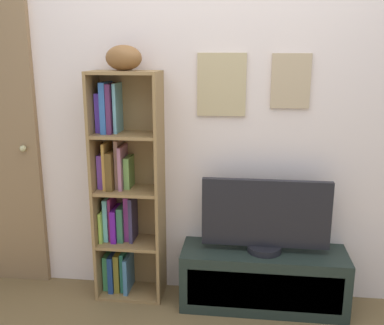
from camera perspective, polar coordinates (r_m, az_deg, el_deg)
back_wall at (r=2.90m, az=2.28°, el=4.57°), size 4.80×0.08×2.30m
bookshelf at (r=2.98m, az=-8.95°, el=-3.89°), size 0.44×0.27×1.52m
football at (r=2.79m, az=-8.86°, el=13.26°), size 0.27×0.21×0.15m
tv_stand at (r=3.02m, az=9.18°, el=-14.62°), size 1.06×0.34×0.39m
television at (r=2.84m, az=9.52°, el=-6.94°), size 0.81×0.22×0.48m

